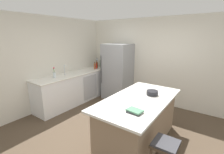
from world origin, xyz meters
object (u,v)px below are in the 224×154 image
Objects in this scene: flower_vase at (54,74)px; mixing_bowl at (152,93)px; bar_stool at (165,149)px; whiskey_bottle at (97,65)px; kitchen_island at (138,120)px; cookbook_stack at (135,111)px; hot_sauce_bottle at (96,66)px; sink_faucet at (65,70)px; wine_bottle at (101,63)px; vinegar_bottle at (95,66)px; refrigerator at (117,72)px; soda_bottle at (97,63)px.

mixing_bowl is (2.67, 0.40, -0.09)m from flower_vase.
bar_stool is 2.26× the size of whiskey_bottle.
kitchen_island is 0.75m from cookbook_stack.
whiskey_bottle reaches higher than hot_sauce_bottle.
sink_faucet is (-3.29, 0.91, 0.59)m from bar_stool.
wine_bottle is at bearing 143.03° from kitchen_island.
hot_sauce_bottle is 0.84× the size of vinegar_bottle.
sink_faucet is (-0.94, -1.38, 0.19)m from refrigerator.
wine_bottle reaches higher than flower_vase.
whiskey_bottle is 1.12× the size of vinegar_bottle.
vinegar_bottle is (0.01, -0.10, 0.02)m from hot_sauce_bottle.
cookbook_stack is at bearing -17.47° from sink_faucet.
whiskey_bottle is at bearing -101.40° from wine_bottle.
wine_bottle is at bearing 142.42° from bar_stool.
vinegar_bottle is at bearing 142.31° from cookbook_stack.
cookbook_stack is at bearing -40.04° from soda_bottle.
bar_stool is 3.46m from sink_faucet.
wine_bottle is 1.08× the size of soda_bottle.
sink_faucet is 0.88× the size of soda_bottle.
flower_vase is 1.94m from wine_bottle.
kitchen_island is 2.40m from refrigerator.
whiskey_bottle reaches higher than vinegar_bottle.
wine_bottle is at bearing 47.37° from soda_bottle.
sink_faucet is at bearing -96.04° from vinegar_bottle.
flower_vase is at bearing 169.93° from cookbook_stack.
hot_sauce_bottle is 0.80× the size of cookbook_stack.
kitchen_island is 3.18m from soda_bottle.
mixing_bowl is (-0.07, 0.88, 0.02)m from cookbook_stack.
bar_stool is at bearing -15.48° from sink_faucet.
soda_bottle reaches higher than whiskey_bottle.
refrigerator reaches higher than flower_vase.
bar_stool is at bearing -9.17° from flower_vase.
flower_vase is 1.14× the size of cookbook_stack.
vinegar_bottle is (0.12, 1.17, -0.06)m from sink_faucet.
hot_sauce_bottle is at bearing 140.98° from cookbook_stack.
kitchen_island is 3.08m from whiskey_bottle.
soda_bottle is at bearing 145.47° from kitchen_island.
bar_stool is 4.07m from wine_bottle.
sink_faucet is at bearing 164.52° from bar_stool.
flower_vase is at bearing -178.45° from kitchen_island.
flower_vase is 1.75m from whiskey_bottle.
refrigerator reaches higher than mixing_bowl.
wine_bottle is 1.49× the size of vinegar_bottle.
wine_bottle is (0.09, 1.55, -0.02)m from sink_faucet.
vinegar_bottle is (-2.45, 1.49, 0.58)m from kitchen_island.
vinegar_bottle is at bearing 86.56° from flower_vase.
sink_faucet is at bearing -179.76° from mixing_bowl.
kitchen_island is 8.17× the size of vinegar_bottle.
cookbook_stack is (2.71, -2.24, -0.12)m from whiskey_bottle.
cookbook_stack is (2.65, -2.14, -0.09)m from hot_sauce_bottle.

